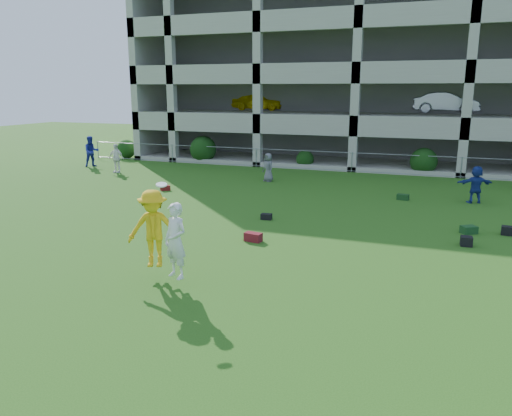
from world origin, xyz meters
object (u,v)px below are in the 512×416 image
at_px(bystander_a, 91,151).
at_px(bystander_b, 116,158).
at_px(bystander_c, 268,167).
at_px(parking_garage, 375,72).
at_px(frisbee_contest, 158,231).
at_px(crate_d, 466,241).
at_px(bystander_d, 476,184).

bearing_deg(bystander_a, bystander_b, -77.13).
distance_m(bystander_c, parking_garage, 14.71).
relative_size(bystander_a, frisbee_contest, 0.81).
distance_m(bystander_b, frisbee_contest, 17.89).
height_order(bystander_a, crate_d, bystander_a).
distance_m(bystander_d, parking_garage, 17.14).
bearing_deg(crate_d, bystander_c, 138.15).
bearing_deg(crate_d, bystander_a, 156.14).
bearing_deg(frisbee_contest, bystander_c, 97.70).
bearing_deg(bystander_b, bystander_d, -5.74).
relative_size(bystander_b, frisbee_contest, 0.71).
bearing_deg(parking_garage, bystander_b, -133.55).
relative_size(bystander_c, crate_d, 4.31).
bearing_deg(bystander_c, bystander_a, -149.52).
relative_size(bystander_c, bystander_d, 0.93).
relative_size(bystander_d, frisbee_contest, 0.68).
height_order(bystander_c, bystander_d, bystander_d).
xyz_separation_m(crate_d, frisbee_contest, (-7.54, -5.83, 1.15)).
distance_m(crate_d, frisbee_contest, 9.60).
distance_m(bystander_b, bystander_d, 19.38).
xyz_separation_m(bystander_d, crate_d, (-0.57, -6.69, -0.66)).
xyz_separation_m(bystander_b, bystander_c, (9.28, 0.38, -0.09)).
xyz_separation_m(bystander_a, parking_garage, (15.82, 12.15, 5.06)).
height_order(bystander_a, parking_garage, parking_garage).
relative_size(bystander_b, bystander_d, 1.05).
relative_size(bystander_a, crate_d, 5.48).
relative_size(crate_d, parking_garage, 0.01).
bearing_deg(bystander_b, frisbee_contest, -52.69).
bearing_deg(parking_garage, bystander_c, -105.45).
relative_size(bystander_c, parking_garage, 0.05).
bearing_deg(bystander_b, bystander_c, 0.78).
xyz_separation_m(bystander_b, crate_d, (18.75, -8.10, -0.70)).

